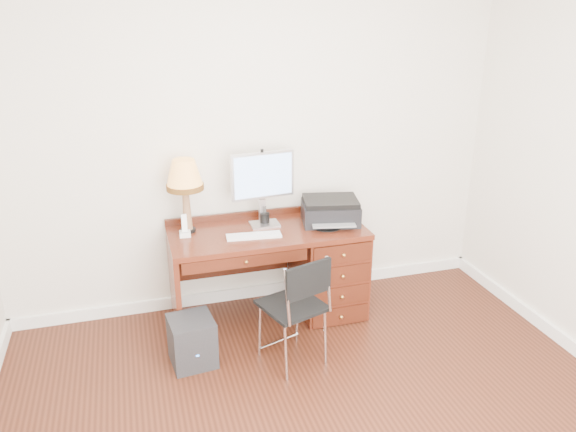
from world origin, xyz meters
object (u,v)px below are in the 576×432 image
object	(u,v)px
desk	(307,264)
equipment_box	(192,341)
phone	(185,230)
chair	(295,301)
leg_lamp	(185,179)
monitor	(263,179)
printer	(330,210)

from	to	relation	value
desk	equipment_box	bearing A→B (deg)	-154.53
desk	phone	size ratio (longest dim) A/B	8.76
desk	chair	distance (m)	0.77
desk	leg_lamp	bearing A→B (deg)	171.28
monitor	printer	xyz separation A→B (m)	(0.52, -0.11, -0.27)
leg_lamp	chair	world-z (taller)	leg_lamp
desk	printer	xyz separation A→B (m)	(0.20, 0.02, 0.43)
leg_lamp	equipment_box	xyz separation A→B (m)	(-0.08, -0.61, -0.99)
leg_lamp	phone	bearing A→B (deg)	-110.78
phone	equipment_box	xyz separation A→B (m)	(-0.05, -0.53, -0.63)
leg_lamp	printer	bearing A→B (deg)	-6.16
leg_lamp	phone	distance (m)	0.38
phone	chair	size ratio (longest dim) A/B	0.21
chair	phone	bearing A→B (deg)	111.98
desk	equipment_box	size ratio (longest dim) A/B	4.32
printer	equipment_box	bearing A→B (deg)	-145.60
desk	leg_lamp	distance (m)	1.19
monitor	chair	size ratio (longest dim) A/B	0.70
leg_lamp	desk	bearing A→B (deg)	-8.72
monitor	chair	distance (m)	1.03
phone	monitor	bearing A→B (deg)	10.83
monitor	phone	size ratio (longest dim) A/B	3.39
chair	equipment_box	world-z (taller)	chair
desk	leg_lamp	world-z (taller)	leg_lamp
monitor	leg_lamp	distance (m)	0.59
phone	printer	bearing A→B (deg)	2.29
leg_lamp	chair	xyz separation A→B (m)	(0.60, -0.84, -0.66)
equipment_box	desk	bearing A→B (deg)	19.45
monitor	leg_lamp	xyz separation A→B (m)	(-0.59, 0.01, 0.05)
printer	leg_lamp	size ratio (longest dim) A/B	0.88
desk	leg_lamp	xyz separation A→B (m)	(-0.91, 0.14, 0.75)
monitor	phone	xyz separation A→B (m)	(-0.63, -0.08, -0.31)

